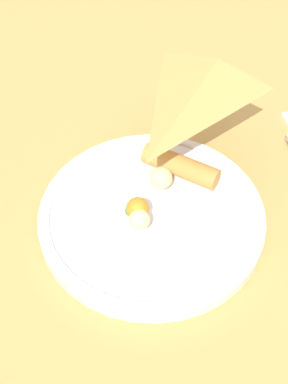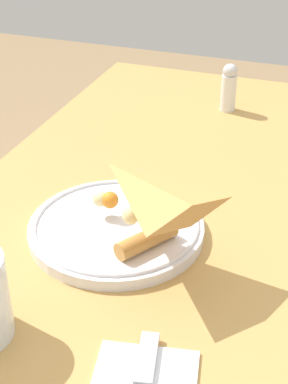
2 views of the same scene
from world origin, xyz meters
name	(u,v)px [view 2 (image 2 of 2)]	position (x,y,z in m)	size (l,w,h in m)	color
dining_table	(185,299)	(0.00, 0.00, 0.66)	(1.24, 0.71, 0.78)	tan
plate_pizza	(116,225)	(0.03, -0.09, 0.79)	(0.24, 0.24, 0.06)	white
salt_shaker	(229,87)	(-0.43, -0.05, 0.83)	(0.03, 0.03, 0.09)	silver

